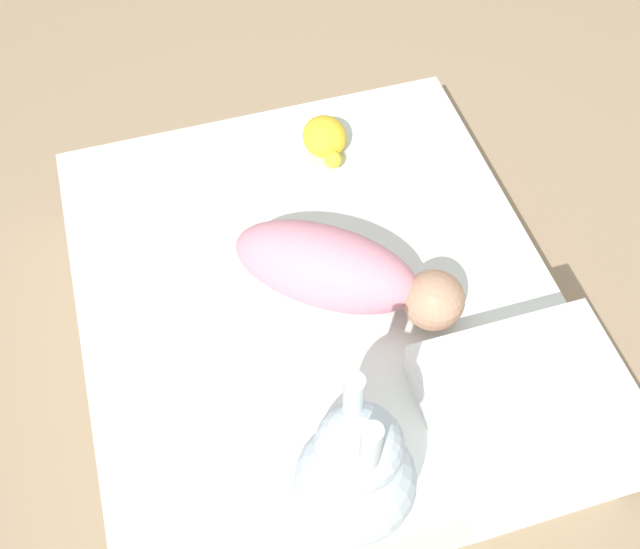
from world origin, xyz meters
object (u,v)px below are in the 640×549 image
(swaddled_baby, at_px, (341,271))
(pillow, at_px, (534,412))
(turtle_plush, at_px, (325,138))
(bunny_plush, at_px, (356,472))

(swaddled_baby, relative_size, pillow, 1.20)
(swaddled_baby, distance_m, pillow, 0.47)
(swaddled_baby, height_order, turtle_plush, swaddled_baby)
(pillow, bearing_deg, turtle_plush, -168.18)
(swaddled_baby, distance_m, turtle_plush, 0.43)
(bunny_plush, bearing_deg, turtle_plush, 166.51)
(turtle_plush, bearing_deg, swaddled_baby, -12.49)
(pillow, xyz_separation_m, turtle_plush, (-0.81, -0.17, 0.00))
(bunny_plush, height_order, turtle_plush, bunny_plush)
(pillow, xyz_separation_m, bunny_plush, (0.05, -0.37, 0.10))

